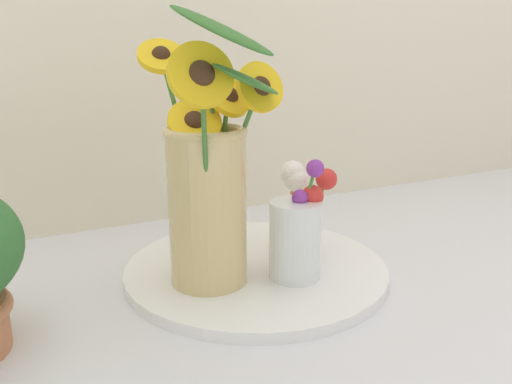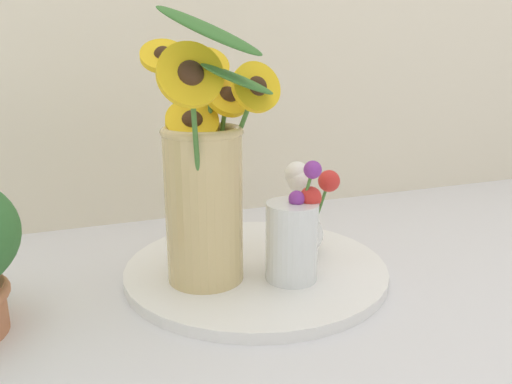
# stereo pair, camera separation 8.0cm
# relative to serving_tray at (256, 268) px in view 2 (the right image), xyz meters

# --- Properties ---
(ground_plane) EXTENTS (6.00, 6.00, 0.00)m
(ground_plane) POSITION_rel_serving_tray_xyz_m (0.01, -0.07, -0.01)
(ground_plane) COLOR silver
(serving_tray) EXTENTS (0.44, 0.44, 0.02)m
(serving_tray) POSITION_rel_serving_tray_xyz_m (0.00, 0.00, 0.00)
(serving_tray) COLOR white
(serving_tray) RESTS_ON ground_plane
(mason_jar_sunflowers) EXTENTS (0.20, 0.25, 0.41)m
(mason_jar_sunflowers) POSITION_rel_serving_tray_xyz_m (-0.09, -0.03, 0.16)
(mason_jar_sunflowers) COLOR #D1B77A
(mason_jar_sunflowers) RESTS_ON serving_tray
(vase_small_center) EXTENTS (0.09, 0.08, 0.19)m
(vase_small_center) POSITION_rel_serving_tray_xyz_m (0.03, -0.07, 0.08)
(vase_small_center) COLOR white
(vase_small_center) RESTS_ON serving_tray
(vase_bulb_right) EXTENTS (0.08, 0.10, 0.16)m
(vase_bulb_right) POSITION_rel_serving_tray_xyz_m (0.10, 0.02, 0.08)
(vase_bulb_right) COLOR white
(vase_bulb_right) RESTS_ON serving_tray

